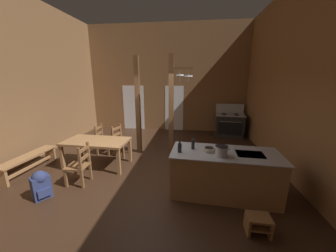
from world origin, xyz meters
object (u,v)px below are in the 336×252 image
step_stool (258,223)px  bottle_tall_on_counter (193,144)px  stove_range (229,125)px  mixing_bowl_on_counter (209,150)px  bench_along_left_wall (29,160)px  bottle_short_on_counter (180,148)px  ladderback_chair_by_post (103,140)px  backpack (41,184)px  kitchen_island (224,173)px  stockpot_on_counter (221,151)px  ladderback_chair_at_table_end (120,141)px  dining_table (97,143)px  ladderback_chair_near_window (80,165)px

step_stool → bottle_tall_on_counter: (-1.04, 1.13, 0.87)m
stove_range → mixing_bowl_on_counter: stove_range is taller
bench_along_left_wall → bottle_short_on_counter: size_ratio=6.42×
bottle_short_on_counter → ladderback_chair_by_post: bearing=143.5°
step_stool → backpack: (-4.06, 0.40, 0.14)m
kitchen_island → stove_range: stove_range is taller
backpack → stockpot_on_counter: size_ratio=1.91×
backpack → bottle_tall_on_counter: bottle_tall_on_counter is taller
step_stool → ladderback_chair_at_table_end: (-3.30, 2.79, 0.27)m
stove_range → bench_along_left_wall: (-5.76, -3.87, -0.17)m
kitchen_island → ladderback_chair_at_table_end: ladderback_chair_at_table_end is taller
ladderback_chair_by_post → backpack: size_ratio=1.59×
dining_table → bottle_short_on_counter: size_ratio=7.07×
mixing_bowl_on_counter → bottle_tall_on_counter: (-0.33, 0.11, 0.07)m
bench_along_left_wall → mixing_bowl_on_counter: bearing=-4.6°
stove_range → bottle_tall_on_counter: (-1.55, -4.13, 0.56)m
bench_along_left_wall → bottle_tall_on_counter: size_ratio=5.39×
backpack → stockpot_on_counter: (3.56, 0.42, 0.72)m
stove_range → stockpot_on_counter: 4.59m
stove_range → step_stool: size_ratio=3.61×
stove_range → mixing_bowl_on_counter: bearing=-106.1°
ladderback_chair_near_window → stockpot_on_counter: stockpot_on_counter is taller
stove_range → ladderback_chair_by_post: bearing=-151.1°
stockpot_on_counter → bottle_tall_on_counter: 0.62m
ladderback_chair_by_post → bench_along_left_wall: 1.99m
dining_table → bench_along_left_wall: bearing=-161.1°
step_stool → dining_table: dining_table is taller
kitchen_island → ladderback_chair_by_post: ladderback_chair_by_post is taller
backpack → ladderback_chair_at_table_end: bearing=72.4°
ladderback_chair_near_window → mixing_bowl_on_counter: size_ratio=4.02×
step_stool → ladderback_chair_near_window: bearing=164.2°
ladderback_chair_at_table_end → bench_along_left_wall: size_ratio=0.60×
mixing_bowl_on_counter → bottle_short_on_counter: bottle_short_on_counter is taller
stockpot_on_counter → stove_range: bearing=77.2°
ladderback_chair_at_table_end → bench_along_left_wall: (-1.96, -1.40, -0.14)m
step_stool → bottle_tall_on_counter: 1.76m
ladderback_chair_by_post → bench_along_left_wall: bearing=-133.4°
dining_table → ladderback_chair_by_post: size_ratio=1.82×
ladderback_chair_by_post → stove_range: bearing=28.9°
ladderback_chair_at_table_end → ladderback_chair_by_post: bearing=176.0°
ladderback_chair_at_table_end → bottle_tall_on_counter: (2.26, -1.66, 0.59)m
dining_table → ladderback_chair_near_window: (0.05, -0.93, -0.20)m
dining_table → stockpot_on_counter: bearing=-19.7°
dining_table → bottle_tall_on_counter: size_ratio=5.93×
stove_range → ladderback_chair_by_post: (-4.40, -2.43, -0.03)m
ladderback_chair_near_window → backpack: 0.79m
ladderback_chair_at_table_end → bottle_short_on_counter: 2.80m
ladderback_chair_near_window → stockpot_on_counter: (3.08, -0.19, 0.58)m
bottle_short_on_counter → bottle_tall_on_counter: bearing=39.2°
ladderback_chair_by_post → bottle_tall_on_counter: bottle_tall_on_counter is taller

